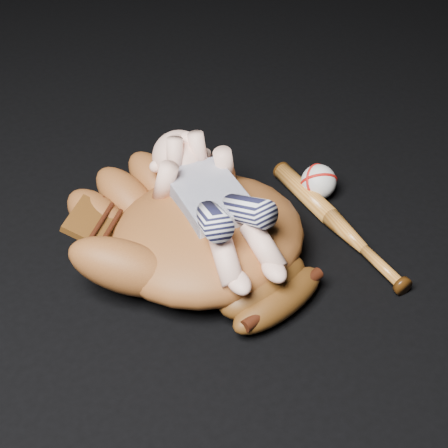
{
  "coord_description": "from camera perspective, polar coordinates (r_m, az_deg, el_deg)",
  "views": [
    {
      "loc": [
        -0.51,
        -0.77,
        0.82
      ],
      "look_at": [
        -0.02,
        -0.02,
        0.08
      ],
      "focal_mm": 55.0,
      "sensor_mm": 36.0,
      "label": 1
    }
  ],
  "objects": [
    {
      "name": "baseball_glove",
      "position": [
        1.16,
        -1.41,
        -0.36
      ],
      "size": [
        0.5,
        0.55,
        0.15
      ],
      "primitive_type": null,
      "rotation": [
        0.0,
        0.0,
        0.17
      ],
      "color": "brown",
      "rests_on": "ground"
    },
    {
      "name": "newborn_baby",
      "position": [
        1.12,
        -0.65,
        1.87
      ],
      "size": [
        0.23,
        0.4,
        0.15
      ],
      "primitive_type": null,
      "rotation": [
        0.0,
        0.0,
        -0.15
      ],
      "color": "#F5B79E",
      "rests_on": "baseball_glove"
    },
    {
      "name": "baseball_bat",
      "position": [
        1.28,
        9.39,
        0.04
      ],
      "size": [
        0.07,
        0.39,
        0.04
      ],
      "primitive_type": null,
      "rotation": [
        0.0,
        0.0,
        -0.09
      ],
      "color": "#B46822",
      "rests_on": "ground"
    },
    {
      "name": "baseball",
      "position": [
        1.35,
        7.87,
        3.48
      ],
      "size": [
        0.08,
        0.08,
        0.07
      ],
      "primitive_type": "sphere",
      "rotation": [
        0.0,
        0.0,
        -0.1
      ],
      "color": "silver",
      "rests_on": "ground"
    }
  ]
}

